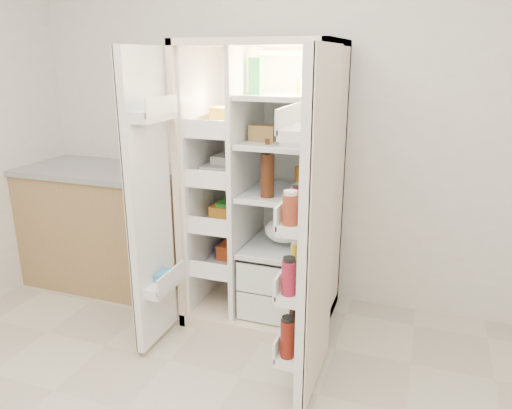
% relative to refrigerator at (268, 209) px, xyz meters
% --- Properties ---
extents(wall_back, '(4.00, 0.02, 2.70)m').
position_rel_refrigerator_xyz_m(wall_back, '(0.09, 0.35, 0.61)').
color(wall_back, silver).
rests_on(wall_back, floor).
extents(refrigerator, '(0.92, 0.70, 1.80)m').
position_rel_refrigerator_xyz_m(refrigerator, '(0.00, 0.00, 0.00)').
color(refrigerator, beige).
rests_on(refrigerator, floor).
extents(freezer_door, '(0.15, 0.40, 1.72)m').
position_rel_refrigerator_xyz_m(freezer_door, '(-0.52, -0.60, 0.15)').
color(freezer_door, white).
rests_on(freezer_door, floor).
extents(fridge_door, '(0.17, 0.58, 1.72)m').
position_rel_refrigerator_xyz_m(fridge_door, '(0.47, -0.69, 0.12)').
color(fridge_door, white).
rests_on(fridge_door, floor).
extents(kitchen_counter, '(1.26, 0.67, 0.91)m').
position_rel_refrigerator_xyz_m(kitchen_counter, '(-1.35, 0.03, -0.28)').
color(kitchen_counter, '#94774A').
rests_on(kitchen_counter, floor).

